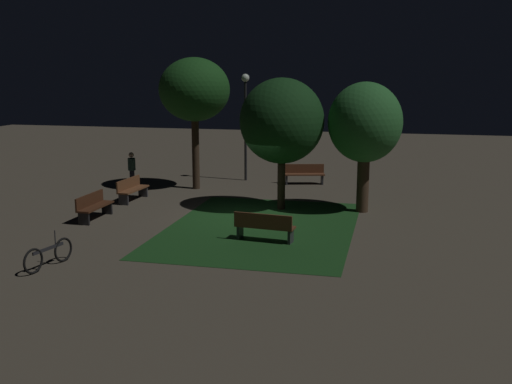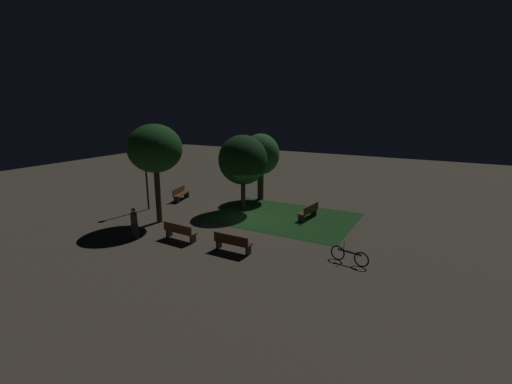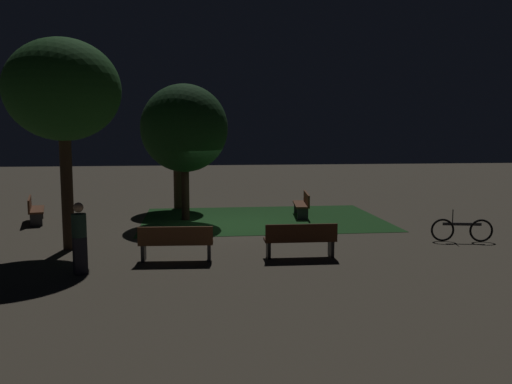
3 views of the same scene
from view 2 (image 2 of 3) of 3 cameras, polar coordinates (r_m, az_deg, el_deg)
name	(u,v)px [view 2 (image 2 of 3)]	position (r m, az deg, el deg)	size (l,w,h in m)	color
ground_plane	(255,218)	(21.14, -0.24, -4.19)	(60.00, 60.00, 0.00)	#4C4438
grass_lawn	(281,217)	(21.37, 4.12, -4.02)	(8.47, 5.95, 0.01)	#194219
bench_back_row	(179,231)	(18.01, -12.21, -6.16)	(1.83, 0.59, 0.88)	brown
bench_corner	(232,242)	(16.27, -3.83, -8.06)	(1.81, 0.51, 0.88)	#422314
bench_front_right	(180,193)	(25.55, -12.05, -0.20)	(0.91, 1.86, 0.88)	brown
bench_front_left	(309,211)	(21.07, 8.50, -3.04)	(0.68, 1.84, 0.88)	brown
tree_tall_center	(243,160)	(21.98, -2.12, 5.16)	(3.03, 3.03, 4.78)	#2D2116
tree_left_canopy	(155,149)	(20.29, -15.95, 6.66)	(2.98, 2.98, 5.56)	#38281C
tree_back_left	(261,155)	(24.66, 0.74, 5.99)	(2.62, 2.62, 4.64)	#423021
lamp_post_path_center	(145,159)	(23.24, -17.41, 5.11)	(0.36, 0.36, 4.86)	black
bicycle	(349,256)	(15.71, 14.77, -9.88)	(1.71, 0.40, 0.93)	black
pedestrian	(134,223)	(18.66, -18.99, -4.70)	(0.34, 0.32, 1.61)	black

